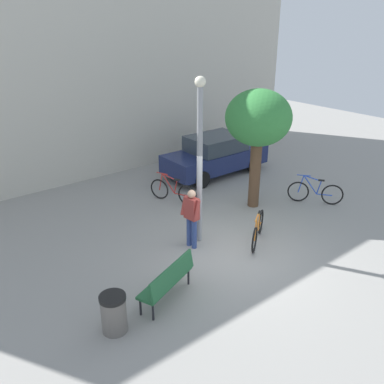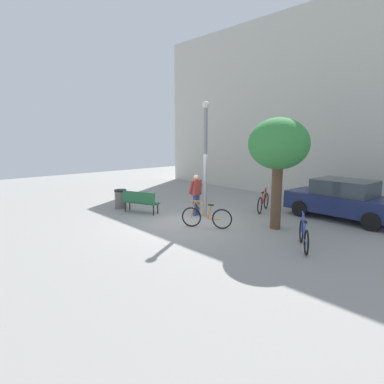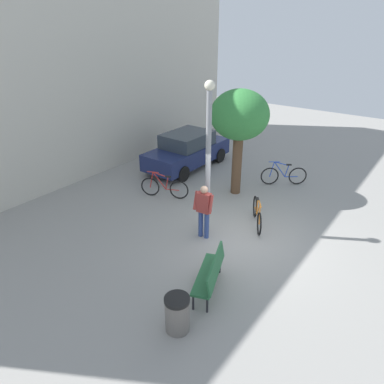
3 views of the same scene
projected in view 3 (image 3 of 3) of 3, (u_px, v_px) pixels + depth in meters
name	position (u px, v px, depth m)	size (l,w,h in m)	color
ground_plane	(240.00, 238.00, 10.69)	(36.00, 36.00, 0.00)	gray
building_facade	(49.00, 56.00, 13.11)	(19.73, 2.00, 9.38)	beige
lamppost	(208.00, 153.00, 10.02)	(0.28, 0.28, 4.50)	gray
person_by_lamppost	(204.00, 208.00, 10.35)	(0.32, 0.61, 1.67)	#334784
park_bench	(211.00, 272.00, 8.40)	(1.66, 1.02, 0.92)	#236038
plaza_tree	(240.00, 117.00, 12.29)	(2.04, 2.04, 3.81)	brown
bicycle_blue	(283.00, 175.00, 14.03)	(1.13, 1.48, 0.97)	black
bicycle_red	(164.00, 188.00, 13.01)	(0.73, 1.69, 0.97)	black
bicycle_orange	(257.00, 214.00, 11.24)	(1.53, 1.05, 0.97)	black
parked_car_navy	(187.00, 150.00, 15.55)	(4.21, 1.84, 1.55)	navy
trash_bin	(177.00, 314.00, 7.38)	(0.53, 0.53, 0.84)	#66605B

